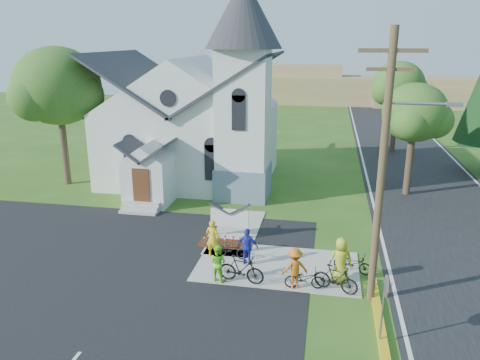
% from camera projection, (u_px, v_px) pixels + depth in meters
% --- Properties ---
extents(ground, '(120.00, 120.00, 0.00)m').
position_uv_depth(ground, '(241.00, 269.00, 20.26)').
color(ground, '#325518').
rests_on(ground, ground).
extents(parking_lot, '(20.00, 16.00, 0.02)m').
position_uv_depth(parking_lot, '(69.00, 276.00, 19.63)').
color(parking_lot, black).
rests_on(parking_lot, ground).
extents(road, '(8.00, 90.00, 0.02)m').
position_uv_depth(road, '(422.00, 182.00, 32.56)').
color(road, black).
rests_on(road, ground).
extents(sidewalk, '(7.00, 4.00, 0.05)m').
position_uv_depth(sidewalk, '(277.00, 266.00, 20.45)').
color(sidewalk, '#A6A296').
rests_on(sidewalk, ground).
extents(church, '(12.35, 12.00, 13.00)m').
position_uv_depth(church, '(196.00, 105.00, 31.45)').
color(church, silver).
rests_on(church, ground).
extents(church_sign, '(2.20, 0.40, 1.70)m').
position_uv_depth(church_sign, '(230.00, 218.00, 23.18)').
color(church_sign, '#A6A296').
rests_on(church_sign, ground).
extents(flower_bed, '(2.60, 1.10, 0.07)m').
position_uv_depth(flower_bed, '(226.00, 244.00, 22.62)').
color(flower_bed, '#361D0E').
rests_on(flower_bed, ground).
extents(utility_pole, '(3.45, 0.28, 10.00)m').
position_uv_depth(utility_pole, '(384.00, 163.00, 16.31)').
color(utility_pole, '#4D3726').
rests_on(utility_pole, ground).
extents(stop_sign, '(0.11, 0.76, 2.48)m').
position_uv_depth(stop_sign, '(385.00, 295.00, 14.81)').
color(stop_sign, gray).
rests_on(stop_sign, ground).
extents(tree_lot_corner, '(5.60, 5.60, 9.15)m').
position_uv_depth(tree_lot_corner, '(58.00, 86.00, 30.25)').
color(tree_lot_corner, '#37261E').
rests_on(tree_lot_corner, ground).
extents(tree_road_near, '(4.00, 4.00, 7.05)m').
position_uv_depth(tree_road_near, '(415.00, 113.00, 28.50)').
color(tree_road_near, '#37261E').
rests_on(tree_road_near, ground).
extents(tree_road_mid, '(4.40, 4.40, 7.80)m').
position_uv_depth(tree_road_mid, '(398.00, 85.00, 39.52)').
color(tree_road_mid, '#37261E').
rests_on(tree_road_mid, ground).
extents(distant_hills, '(61.00, 10.00, 5.60)m').
position_uv_depth(distant_hills, '(330.00, 88.00, 71.96)').
color(distant_hills, olive).
rests_on(distant_hills, ground).
extents(cyclist_0, '(0.70, 0.51, 1.75)m').
position_uv_depth(cyclist_0, '(213.00, 238.00, 21.11)').
color(cyclist_0, gold).
rests_on(cyclist_0, sidewalk).
extents(bike_0, '(1.60, 0.79, 0.80)m').
position_uv_depth(bike_0, '(231.00, 249.00, 21.09)').
color(bike_0, black).
rests_on(bike_0, sidewalk).
extents(cyclist_1, '(0.90, 0.79, 1.56)m').
position_uv_depth(cyclist_1, '(218.00, 263.00, 19.02)').
color(cyclist_1, '#6AE42A').
rests_on(cyclist_1, sidewalk).
extents(bike_1, '(1.97, 0.80, 1.15)m').
position_uv_depth(bike_1, '(241.00, 269.00, 18.91)').
color(bike_1, black).
rests_on(bike_1, sidewalk).
extents(cyclist_2, '(1.02, 0.54, 1.66)m').
position_uv_depth(cyclist_2, '(247.00, 247.00, 20.38)').
color(cyclist_2, '#2229AC').
rests_on(cyclist_2, sidewalk).
extents(bike_2, '(1.65, 0.74, 0.84)m').
position_uv_depth(bike_2, '(305.00, 279.00, 18.49)').
color(bike_2, black).
rests_on(bike_2, sidewalk).
extents(cyclist_3, '(1.24, 0.97, 1.68)m').
position_uv_depth(cyclist_3, '(295.00, 268.00, 18.44)').
color(cyclist_3, '#C46315').
rests_on(cyclist_3, sidewalk).
extents(bike_3, '(1.86, 1.09, 1.08)m').
position_uv_depth(bike_3, '(336.00, 279.00, 18.24)').
color(bike_3, black).
rests_on(bike_3, sidewalk).
extents(cyclist_4, '(1.02, 0.75, 1.92)m').
position_uv_depth(cyclist_4, '(341.00, 260.00, 18.84)').
color(cyclist_4, '#AAB722').
rests_on(cyclist_4, sidewalk).
extents(bike_4, '(1.72, 0.99, 0.86)m').
position_uv_depth(bike_4, '(353.00, 263.00, 19.75)').
color(bike_4, black).
rests_on(bike_4, sidewalk).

